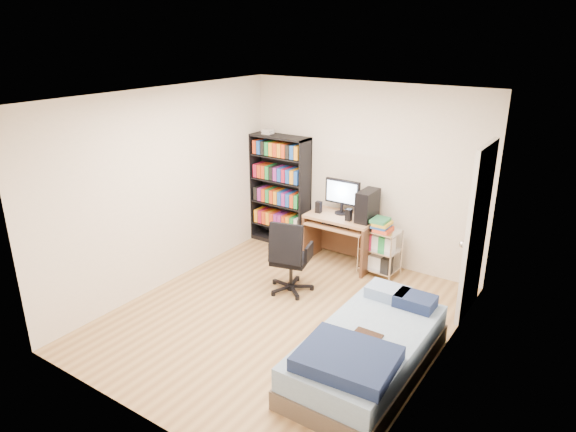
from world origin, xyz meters
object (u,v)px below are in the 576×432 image
Objects in this scene: media_shelf at (280,189)px; bed at (367,352)px; office_chair at (290,269)px; computer_desk at (349,221)px.

media_shelf is 3.45m from bed.
office_chair reaches higher than bed.
media_shelf is at bearing 114.51° from office_chair.
office_chair is at bearing -50.84° from media_shelf.
media_shelf is 1.45× the size of computer_desk.
bed is at bearing -46.79° from office_chair.
computer_desk is 0.63× the size of bed.
computer_desk is 1.20m from office_chair.
computer_desk is 2.49m from bed.
office_chair is at bearing 147.86° from bed.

